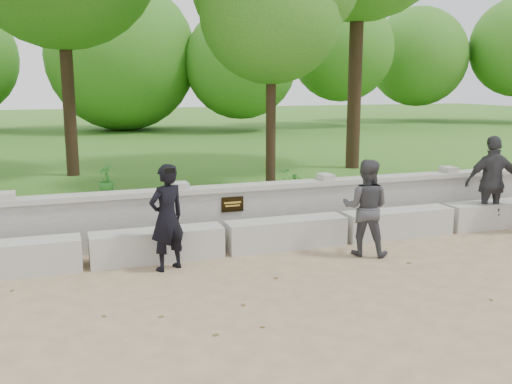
# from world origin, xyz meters

# --- Properties ---
(ground) EXTENTS (80.00, 80.00, 0.00)m
(ground) POSITION_xyz_m (0.00, 0.00, 0.00)
(ground) COLOR tan
(ground) RESTS_ON ground
(lawn) EXTENTS (40.00, 22.00, 0.25)m
(lawn) POSITION_xyz_m (0.00, 14.00, 0.12)
(lawn) COLOR #38671F
(lawn) RESTS_ON ground
(concrete_bench) EXTENTS (11.90, 0.45, 0.45)m
(concrete_bench) POSITION_xyz_m (0.00, 1.90, 0.22)
(concrete_bench) COLOR beige
(concrete_bench) RESTS_ON ground
(parapet_wall) EXTENTS (12.50, 0.35, 0.90)m
(parapet_wall) POSITION_xyz_m (0.00, 2.60, 0.46)
(parapet_wall) COLOR beige
(parapet_wall) RESTS_ON ground
(man_main) EXTENTS (0.63, 0.60, 1.47)m
(man_main) POSITION_xyz_m (-0.93, 1.44, 0.73)
(man_main) COLOR black
(man_main) RESTS_ON ground
(visitor_left) EXTENTS (0.88, 0.84, 1.43)m
(visitor_left) POSITION_xyz_m (1.97, 1.17, 0.72)
(visitor_left) COLOR #3F3E43
(visitor_left) RESTS_ON ground
(visitor_right) EXTENTS (1.03, 0.63, 1.64)m
(visitor_right) POSITION_xyz_m (4.80, 1.80, 0.82)
(visitor_right) COLOR #36363A
(visitor_right) RESTS_ON ground
(tree_near_right) EXTENTS (2.99, 2.99, 5.44)m
(tree_near_right) POSITION_xyz_m (2.04, 5.37, 4.18)
(tree_near_right) COLOR #382619
(tree_near_right) RESTS_ON lawn
(shrub_b) EXTENTS (0.38, 0.38, 0.54)m
(shrub_b) POSITION_xyz_m (2.04, 3.30, 0.52)
(shrub_b) COLOR #34832C
(shrub_b) RESTS_ON lawn
(shrub_c) EXTENTS (0.63, 0.59, 0.55)m
(shrub_c) POSITION_xyz_m (2.16, 4.40, 0.53)
(shrub_c) COLOR #34832C
(shrub_c) RESTS_ON lawn
(shrub_d) EXTENTS (0.44, 0.45, 0.62)m
(shrub_d) POSITION_xyz_m (-1.38, 5.95, 0.56)
(shrub_d) COLOR #34832C
(shrub_d) RESTS_ON lawn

